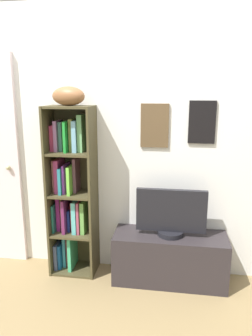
# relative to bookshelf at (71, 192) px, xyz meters

# --- Properties ---
(back_wall) EXTENTS (4.80, 0.08, 2.38)m
(back_wall) POSITION_rel_bookshelf_xyz_m (0.42, 0.14, 0.43)
(back_wall) COLOR silver
(back_wall) RESTS_ON ground
(bookshelf) EXTENTS (0.41, 0.29, 1.52)m
(bookshelf) POSITION_rel_bookshelf_xyz_m (0.00, 0.00, 0.00)
(bookshelf) COLOR #443D25
(bookshelf) RESTS_ON ground
(football) EXTENTS (0.32, 0.21, 0.16)m
(football) POSITION_rel_bookshelf_xyz_m (0.03, -0.03, 0.84)
(football) COLOR brown
(football) RESTS_ON bookshelf
(tv_stand) EXTENTS (0.98, 0.36, 0.43)m
(tv_stand) POSITION_rel_bookshelf_xyz_m (0.90, -0.07, -0.54)
(tv_stand) COLOR #2A2528
(tv_stand) RESTS_ON ground
(television) EXTENTS (0.59, 0.22, 0.41)m
(television) POSITION_rel_bookshelf_xyz_m (0.90, -0.07, -0.13)
(television) COLOR black
(television) RESTS_ON tv_stand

